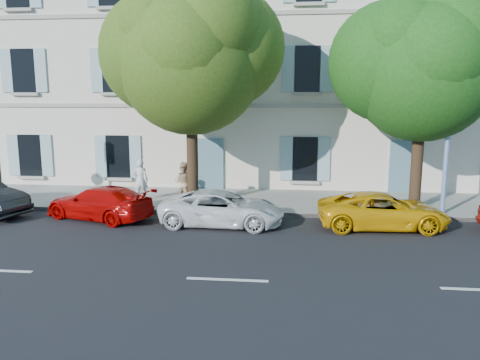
# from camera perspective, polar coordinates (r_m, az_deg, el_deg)

# --- Properties ---
(ground) EXTENTS (90.00, 90.00, 0.00)m
(ground) POSITION_cam_1_polar(r_m,az_deg,el_deg) (15.37, 0.37, -6.47)
(ground) COLOR black
(sidewalk) EXTENTS (36.00, 4.50, 0.15)m
(sidewalk) POSITION_cam_1_polar(r_m,az_deg,el_deg) (19.65, 1.62, -2.58)
(sidewalk) COLOR #A09E96
(sidewalk) RESTS_ON ground
(kerb) EXTENTS (36.00, 0.16, 0.16)m
(kerb) POSITION_cam_1_polar(r_m,az_deg,el_deg) (17.54, 1.09, -4.11)
(kerb) COLOR #9E998E
(kerb) RESTS_ON ground
(building) EXTENTS (28.00, 7.00, 12.00)m
(building) POSITION_cam_1_polar(r_m,az_deg,el_deg) (24.96, 2.70, 13.79)
(building) COLOR silver
(building) RESTS_ON ground
(car_red_coupe) EXTENTS (4.46, 2.95, 1.20)m
(car_red_coupe) POSITION_cam_1_polar(r_m,az_deg,el_deg) (17.73, -16.78, -2.66)
(car_red_coupe) COLOR #B80705
(car_red_coupe) RESTS_ON ground
(car_white_coupe) EXTENTS (4.34, 2.12, 1.19)m
(car_white_coupe) POSITION_cam_1_polar(r_m,az_deg,el_deg) (16.16, -2.18, -3.47)
(car_white_coupe) COLOR white
(car_white_coupe) RESTS_ON ground
(car_yellow_supercar) EXTENTS (4.42, 2.21, 1.20)m
(car_yellow_supercar) POSITION_cam_1_polar(r_m,az_deg,el_deg) (16.52, 17.02, -3.59)
(car_yellow_supercar) COLOR #E4A409
(car_yellow_supercar) RESTS_ON ground
(tree_left) EXTENTS (5.57, 5.57, 8.63)m
(tree_left) POSITION_cam_1_polar(r_m,az_deg,el_deg) (18.20, -6.03, 14.20)
(tree_left) COLOR #3A2819
(tree_left) RESTS_ON sidewalk
(tree_right) EXTENTS (5.26, 5.26, 8.11)m
(tree_right) POSITION_cam_1_polar(r_m,az_deg,el_deg) (18.74, 21.41, 12.38)
(tree_right) COLOR #3A2819
(tree_right) RESTS_ON sidewalk
(street_lamp) EXTENTS (0.33, 1.82, 8.50)m
(street_lamp) POSITION_cam_1_polar(r_m,az_deg,el_deg) (18.14, 24.62, 11.05)
(street_lamp) COLOR #7293BF
(street_lamp) RESTS_ON sidewalk
(pedestrian_a) EXTENTS (0.65, 0.45, 1.69)m
(pedestrian_a) POSITION_cam_1_polar(r_m,az_deg,el_deg) (19.75, -12.03, -0.00)
(pedestrian_a) COLOR silver
(pedestrian_a) RESTS_ON sidewalk
(pedestrian_b) EXTENTS (0.96, 0.83, 1.70)m
(pedestrian_b) POSITION_cam_1_polar(r_m,az_deg,el_deg) (18.79, -6.91, -0.36)
(pedestrian_b) COLOR tan
(pedestrian_b) RESTS_ON sidewalk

